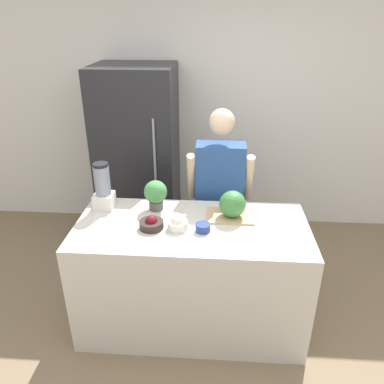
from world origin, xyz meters
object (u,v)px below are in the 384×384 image
refrigerator (139,157)px  bowl_small_blue (203,228)px  bowl_cherries (151,224)px  bowl_cream (178,223)px  person (219,198)px  blender (103,188)px  potted_plant (156,194)px  watermelon (232,204)px

refrigerator → bowl_small_blue: 1.57m
refrigerator → bowl_small_blue: (0.74, -1.39, 0.00)m
bowl_cherries → bowl_cream: bowl_cream is taller
person → bowl_small_blue: bearing=-99.7°
person → bowl_cherries: (-0.49, -0.66, 0.11)m
bowl_cream → blender: (-0.61, 0.28, 0.12)m
bowl_small_blue → potted_plant: (-0.38, 0.30, 0.11)m
person → bowl_cream: bearing=-114.3°
refrigerator → bowl_cream: size_ratio=13.02×
watermelon → bowl_cream: (-0.39, -0.19, -0.07)m
bowl_cream → potted_plant: bearing=124.9°
watermelon → bowl_cream: watermelon is taller
bowl_cream → blender: size_ratio=0.38×
watermelon → bowl_cherries: watermelon is taller
refrigerator → bowl_cherries: (0.37, -1.37, 0.01)m
refrigerator → potted_plant: size_ratio=7.72×
refrigerator → potted_plant: bearing=-71.8°
watermelon → potted_plant: 0.60m
person → potted_plant: 0.66m
watermelon → bowl_small_blue: 0.31m
bowl_cream → blender: bearing=155.0°
bowl_small_blue → watermelon: bearing=44.9°
person → blender: person is taller
refrigerator → watermelon: refrigerator is taller
bowl_cream → bowl_small_blue: (0.18, -0.02, -0.02)m
person → watermelon: 0.51m
bowl_cherries → potted_plant: size_ratio=0.72×
refrigerator → potted_plant: refrigerator is taller
blender → person: bearing=22.4°
bowl_cherries → bowl_small_blue: 0.37m
bowl_cream → bowl_cherries: bearing=180.0°
bowl_small_blue → refrigerator: bearing=118.0°
bowl_small_blue → blender: size_ratio=0.28×
person → potted_plant: bearing=-143.0°
watermelon → potted_plant: bearing=171.1°
bowl_cherries → bowl_cream: (0.19, -0.00, 0.01)m
watermelon → blender: size_ratio=0.53×
person → watermelon: size_ratio=8.06×
bowl_cream → blender: blender is taller
bowl_cream → bowl_small_blue: size_ratio=1.34×
refrigerator → person: bearing=-39.9°
watermelon → bowl_small_blue: bearing=-135.1°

